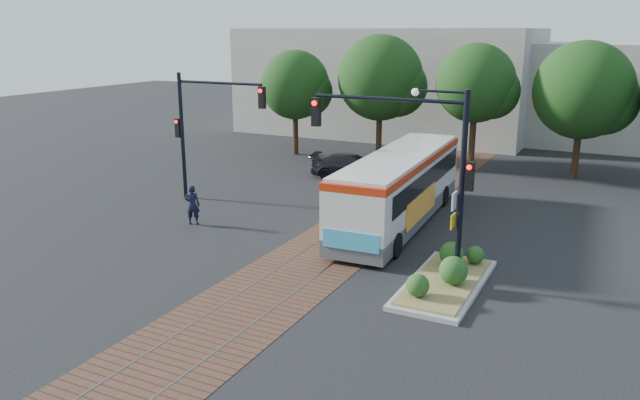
{
  "coord_description": "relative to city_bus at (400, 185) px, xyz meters",
  "views": [
    {
      "loc": [
        9.53,
        -19.27,
        7.9
      ],
      "look_at": [
        -0.82,
        1.3,
        1.6
      ],
      "focal_mm": 35.0,
      "sensor_mm": 36.0,
      "label": 1
    }
  ],
  "objects": [
    {
      "name": "trackbed",
      "position": [
        -1.19,
        -0.73,
        -1.66
      ],
      "size": [
        3.6,
        40.0,
        0.02
      ],
      "color": "#532F26",
      "rests_on": "ground"
    },
    {
      "name": "signal_pole_left",
      "position": [
        -9.56,
        -0.73,
        2.2
      ],
      "size": [
        4.99,
        0.34,
        6.0
      ],
      "color": "black",
      "rests_on": "ground"
    },
    {
      "name": "signal_pole_main",
      "position": [
        2.67,
        -5.54,
        2.49
      ],
      "size": [
        5.49,
        0.46,
        6.0
      ],
      "color": "black",
      "rests_on": "ground"
    },
    {
      "name": "city_bus",
      "position": [
        0.0,
        0.0,
        0.0
      ],
      "size": [
        2.91,
        11.3,
        2.99
      ],
      "rotation": [
        0.0,
        0.0,
        0.05
      ],
      "color": "#49494B",
      "rests_on": "ground"
    },
    {
      "name": "warehouses",
      "position": [
        -1.72,
        24.02,
        2.14
      ],
      "size": [
        40.0,
        13.0,
        8.0
      ],
      "color": "#ADA899",
      "rests_on": "ground"
    },
    {
      "name": "officer",
      "position": [
        -7.67,
        -4.04,
        -0.82
      ],
      "size": [
        0.73,
        0.64,
        1.69
      ],
      "primitive_type": "imported",
      "rotation": [
        0.0,
        0.0,
        3.62
      ],
      "color": "black",
      "rests_on": "ground"
    },
    {
      "name": "tree_row",
      "position": [
        0.02,
        11.69,
        3.18
      ],
      "size": [
        26.4,
        5.6,
        7.67
      ],
      "color": "#382314",
      "rests_on": "ground"
    },
    {
      "name": "ground",
      "position": [
        -1.19,
        -4.73,
        -1.67
      ],
      "size": [
        120.0,
        120.0,
        0.0
      ],
      "primitive_type": "plane",
      "color": "black",
      "rests_on": "ground"
    },
    {
      "name": "traffic_island",
      "position": [
        3.63,
        -5.63,
        -1.34
      ],
      "size": [
        2.2,
        5.2,
        1.13
      ],
      "color": "gray",
      "rests_on": "ground"
    },
    {
      "name": "parked_car",
      "position": [
        -5.11,
        6.66,
        -1.01
      ],
      "size": [
        4.81,
        2.62,
        1.32
      ],
      "primitive_type": "imported",
      "rotation": [
        0.0,
        0.0,
        1.75
      ],
      "color": "black",
      "rests_on": "ground"
    }
  ]
}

